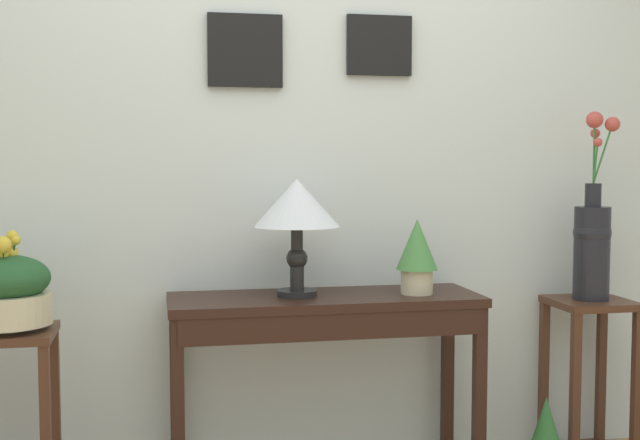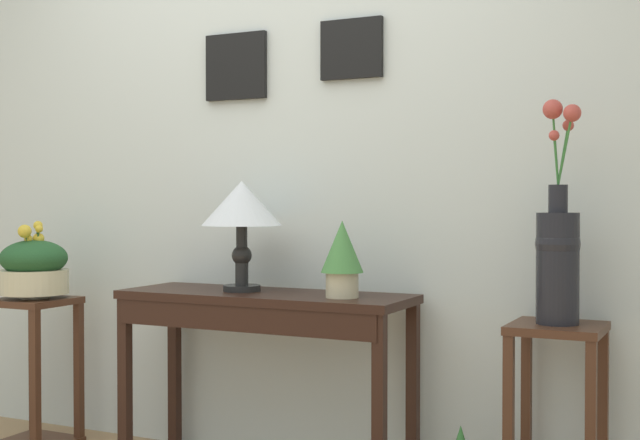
% 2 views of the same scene
% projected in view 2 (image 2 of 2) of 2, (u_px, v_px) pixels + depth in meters
% --- Properties ---
extents(back_wall_with_art, '(9.00, 0.13, 2.80)m').
position_uv_depth(back_wall_with_art, '(280.00, 140.00, 3.84)').
color(back_wall_with_art, silver).
rests_on(back_wall_with_art, ground).
extents(console_table, '(1.21, 0.42, 0.76)m').
position_uv_depth(console_table, '(262.00, 319.00, 3.53)').
color(console_table, black).
rests_on(console_table, ground).
extents(table_lamp, '(0.33, 0.33, 0.46)m').
position_uv_depth(table_lamp, '(242.00, 208.00, 3.59)').
color(table_lamp, black).
rests_on(table_lamp, console_table).
extents(potted_plant_on_console, '(0.16, 0.16, 0.30)m').
position_uv_depth(potted_plant_on_console, '(342.00, 255.00, 3.35)').
color(potted_plant_on_console, beige).
rests_on(potted_plant_on_console, console_table).
extents(pedestal_stand_left, '(0.32, 0.32, 0.69)m').
position_uv_depth(pedestal_stand_left, '(35.00, 373.00, 3.99)').
color(pedestal_stand_left, '#472819').
rests_on(pedestal_stand_left, ground).
extents(planter_bowl_wide_left, '(0.31, 0.31, 0.35)m').
position_uv_depth(planter_bowl_wide_left, '(34.00, 267.00, 3.97)').
color(planter_bowl_wide_left, beige).
rests_on(planter_bowl_wide_left, pedestal_stand_left).
extents(pedestal_stand_right, '(0.32, 0.32, 0.69)m').
position_uv_depth(pedestal_stand_right, '(557.00, 422.00, 3.09)').
color(pedestal_stand_right, '#472819').
rests_on(pedestal_stand_right, ground).
extents(flower_vase_tall_right, '(0.16, 0.16, 0.79)m').
position_uv_depth(flower_vase_tall_right, '(558.00, 251.00, 3.07)').
color(flower_vase_tall_right, black).
rests_on(flower_vase_tall_right, pedestal_stand_right).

